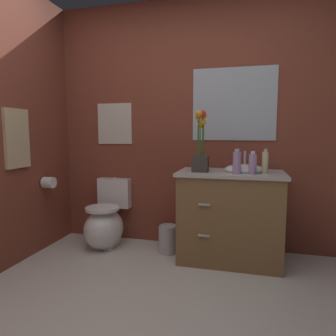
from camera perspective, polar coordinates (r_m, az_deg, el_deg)
name	(u,v)px	position (r m, az deg, el deg)	size (l,w,h in m)	color
wall_back	(204,125)	(3.09, 6.90, 8.07)	(4.21, 0.05, 2.50)	brown
toilet	(106,223)	(3.22, -11.74, -10.23)	(0.38, 0.59, 0.69)	white
vanity_cabinet	(230,215)	(2.84, 11.73, -8.72)	(0.94, 0.56, 1.00)	brown
flower_vase	(201,151)	(2.69, 6.22, 3.27)	(0.14, 0.14, 0.54)	#38332D
soap_bottle	(265,162)	(2.67, 17.98, 1.02)	(0.05, 0.05, 0.21)	beige
lotion_bottle	(237,162)	(2.60, 12.94, 1.06)	(0.07, 0.07, 0.21)	#B28CBF
hand_wash_bottle	(253,164)	(2.61, 15.79, 0.79)	(0.07, 0.07, 0.19)	#B28CBF
trash_bin	(168,239)	(3.03, -0.04, -13.31)	(0.18, 0.18, 0.27)	#B7B7BC
wall_poster	(115,124)	(3.33, -10.10, 8.27)	(0.39, 0.01, 0.44)	beige
wall_mirror	(234,104)	(3.05, 12.39, 11.76)	(0.80, 0.01, 0.70)	#B2BCC6
hanging_towel	(17,139)	(2.96, -26.78, 5.03)	(0.03, 0.28, 0.52)	tan
toilet_paper_roll	(49,183)	(3.22, -21.72, -2.58)	(0.11, 0.11, 0.11)	white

